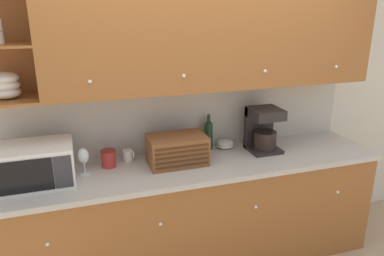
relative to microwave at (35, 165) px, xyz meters
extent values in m
plane|color=tan|center=(1.17, 0.32, -1.06)|extent=(24.00, 24.00, 0.00)
cube|color=beige|center=(1.17, 0.35, 0.24)|extent=(5.41, 0.06, 2.60)
cube|color=#935628|center=(1.17, 0.00, -0.62)|extent=(3.01, 0.65, 0.88)
cube|color=#B7B2A8|center=(1.17, -0.02, -0.16)|extent=(3.03, 0.68, 0.04)
sphere|color=white|center=(0.04, -0.33, -0.43)|extent=(0.03, 0.03, 0.03)
sphere|color=white|center=(0.79, -0.33, -0.43)|extent=(0.03, 0.03, 0.03)
sphere|color=white|center=(1.55, -0.33, -0.43)|extent=(0.03, 0.03, 0.03)
sphere|color=white|center=(2.30, -0.33, -0.43)|extent=(0.03, 0.03, 0.03)
cube|color=#B7B2A8|center=(1.17, 0.31, 0.14)|extent=(3.01, 0.01, 0.57)
cube|color=#935628|center=(1.38, 0.13, 0.82)|extent=(2.59, 0.38, 0.78)
cube|color=#935628|center=(-0.12, 0.31, 0.82)|extent=(0.42, 0.02, 0.78)
cube|color=#935628|center=(-0.12, 0.13, 0.44)|extent=(0.42, 0.38, 0.02)
sphere|color=white|center=(0.41, -0.06, 0.57)|extent=(0.03, 0.03, 0.03)
sphere|color=white|center=(1.06, -0.06, 0.57)|extent=(0.03, 0.03, 0.03)
sphere|color=white|center=(1.70, -0.06, 0.57)|extent=(0.03, 0.03, 0.03)
sphere|color=white|center=(2.35, -0.06, 0.57)|extent=(0.03, 0.03, 0.03)
ellipsoid|color=silver|center=(-0.12, 0.13, 0.49)|extent=(0.18, 0.18, 0.08)
ellipsoid|color=silver|center=(-0.12, 0.13, 0.54)|extent=(0.18, 0.18, 0.08)
ellipsoid|color=silver|center=(-0.12, 0.13, 0.59)|extent=(0.18, 0.18, 0.08)
cube|color=silver|center=(0.00, 0.00, 0.00)|extent=(0.52, 0.37, 0.28)
cube|color=black|center=(-0.06, -0.19, 0.00)|extent=(0.36, 0.01, 0.23)
cube|color=#2D2D33|center=(0.19, -0.19, 0.00)|extent=(0.11, 0.01, 0.23)
cylinder|color=silver|center=(0.32, 0.05, -0.14)|extent=(0.07, 0.07, 0.01)
cylinder|color=silver|center=(0.32, 0.05, -0.09)|extent=(0.01, 0.01, 0.08)
ellipsoid|color=silver|center=(0.32, 0.05, 0.00)|extent=(0.08, 0.08, 0.12)
cylinder|color=#B22D28|center=(0.51, 0.13, -0.08)|extent=(0.11, 0.11, 0.13)
cylinder|color=maroon|center=(0.51, 0.13, -0.01)|extent=(0.12, 0.12, 0.01)
cylinder|color=silver|center=(0.66, 0.19, -0.09)|extent=(0.08, 0.08, 0.10)
torus|color=silver|center=(0.71, 0.19, -0.09)|extent=(0.01, 0.07, 0.07)
cube|color=brown|center=(1.03, 0.03, -0.03)|extent=(0.45, 0.28, 0.23)
cube|color=#432713|center=(1.03, -0.12, -0.10)|extent=(0.41, 0.01, 0.02)
cube|color=#432713|center=(1.03, -0.12, -0.06)|extent=(0.41, 0.01, 0.02)
cube|color=#432713|center=(1.03, -0.12, -0.03)|extent=(0.41, 0.01, 0.02)
cube|color=#432713|center=(1.03, -0.12, 0.01)|extent=(0.41, 0.01, 0.02)
cube|color=#432713|center=(1.03, -0.12, 0.05)|extent=(0.41, 0.01, 0.02)
cylinder|color=#19381E|center=(1.36, 0.23, -0.03)|extent=(0.07, 0.07, 0.21)
sphere|color=#19381E|center=(1.36, 0.23, 0.07)|extent=(0.07, 0.07, 0.07)
cylinder|color=#19381E|center=(1.36, 0.23, 0.13)|extent=(0.03, 0.03, 0.07)
ellipsoid|color=silver|center=(1.51, 0.22, -0.12)|extent=(0.15, 0.15, 0.04)
ellipsoid|color=silver|center=(1.51, 0.22, -0.09)|extent=(0.14, 0.14, 0.04)
cube|color=black|center=(1.80, 0.05, -0.13)|extent=(0.26, 0.26, 0.03)
cylinder|color=black|center=(1.80, 0.03, -0.04)|extent=(0.19, 0.19, 0.15)
cube|color=black|center=(1.80, 0.15, 0.04)|extent=(0.26, 0.06, 0.37)
cube|color=black|center=(1.80, 0.05, 0.19)|extent=(0.26, 0.26, 0.08)
camera|label=1|loc=(0.29, -2.58, 1.05)|focal=35.00mm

